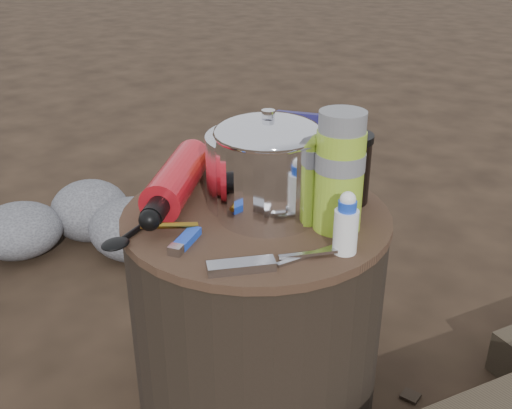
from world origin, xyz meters
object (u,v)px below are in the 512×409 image
Objects in this scene: thermos at (339,173)px; travel_mug at (347,168)px; stump at (256,314)px; fuel_bottle at (177,179)px; camping_pot at (268,167)px.

thermos is 0.13m from travel_mug.
fuel_bottle is (-0.16, -0.04, 0.27)m from stump.
thermos reaches higher than fuel_bottle.
stump is at bearing -123.65° from travel_mug.
travel_mug is at bearing 113.26° from thermos.
fuel_bottle is at bearing -143.84° from travel_mug.
camping_pot is 0.17m from travel_mug.
thermos is (0.13, 0.03, 0.01)m from camping_pot.
stump is at bearing -15.79° from fuel_bottle.
thermos is at bearing 15.18° from camping_pot.
thermos reaches higher than travel_mug.
thermos is (0.15, 0.04, 0.34)m from stump.
camping_pot is 0.20m from fuel_bottle.
stump is 2.64× the size of camping_pot.
travel_mug reaches higher than stump.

